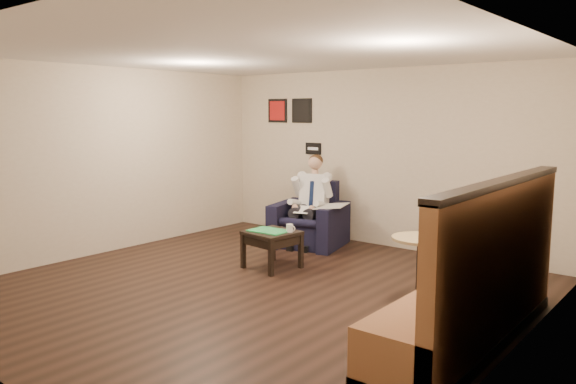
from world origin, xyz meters
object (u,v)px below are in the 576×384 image
Objects in this scene: armchair at (309,214)px; green_folder at (269,231)px; side_table at (272,250)px; coffee_mug at (290,228)px; smartphone at (284,230)px; banquette at (468,262)px; cafe_table at (419,272)px; seated_man at (306,204)px.

armchair is 1.45m from green_folder.
side_table is 5.79× the size of coffee_mug.
green_folder is 0.29m from coffee_mug.
banquette is at bearing -1.55° from smartphone.
cafe_table is (2.25, -0.15, 0.13)m from side_table.
banquette is at bearing -39.18° from cafe_table.
green_folder is at bearing 176.70° from cafe_table.
coffee_mug is (0.22, 0.11, 0.31)m from side_table.
green_folder reaches higher than smartphone.
cafe_table is (-0.77, 0.63, -0.37)m from banquette.
seated_man is 2.20× the size of side_table.
banquette reaches higher than armchair.
side_table is 1.22× the size of green_folder.
green_folder is at bearing -152.70° from side_table.
side_table is (0.40, -1.39, -0.25)m from armchair.
seated_man reaches higher than side_table.
green_folder is 3.16m from banquette.
smartphone is at bearing 156.51° from coffee_mug.
coffee_mug is at bearing 172.60° from cafe_table.
seated_man is at bearing 117.11° from coffee_mug.
side_table is 3.93× the size of smartphone.
side_table is at bearing -88.12° from armchair.
armchair reaches higher than coffee_mug.
green_folder is 0.22m from smartphone.
banquette is (3.06, -0.76, 0.24)m from green_folder.
side_table is at bearing -87.93° from seated_man.
seated_man is 1.18m from smartphone.
banquette is (3.39, -2.04, 0.07)m from seated_man.
green_folder is (0.33, -1.28, -0.17)m from seated_man.
banquette reaches higher than seated_man.
side_table is 0.21× the size of banquette.
banquette reaches higher than cafe_table.
side_table is 3.16m from banquette.
seated_man is 1.78× the size of cafe_table.
armchair reaches higher than green_folder.
cafe_table reaches higher than smartphone.
seated_man is 12.74× the size of coffee_mug.
smartphone is at bearing -81.90° from seated_man.
seated_man is at bearing -90.00° from armchair.
cafe_table is (2.65, -1.54, -0.12)m from armchair.
cafe_table is at bearing 7.87° from smartphone.
cafe_table reaches higher than side_table.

